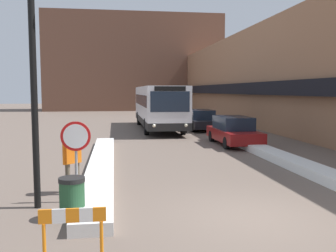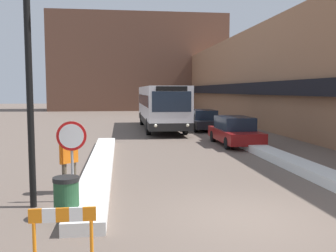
{
  "view_description": "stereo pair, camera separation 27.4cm",
  "coord_description": "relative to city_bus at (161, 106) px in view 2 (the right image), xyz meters",
  "views": [
    {
      "loc": [
        -3.11,
        -7.94,
        2.88
      ],
      "look_at": [
        -0.74,
        8.47,
        1.32
      ],
      "focal_mm": 40.0,
      "sensor_mm": 36.0,
      "label": 1
    },
    {
      "loc": [
        -2.83,
        -7.97,
        2.88
      ],
      "look_at": [
        -0.74,
        8.47,
        1.32
      ],
      "focal_mm": 40.0,
      "sensor_mm": 36.0,
      "label": 2
    }
  ],
  "objects": [
    {
      "name": "ground_plane",
      "position": [
        -0.19,
        -20.0,
        -1.75
      ],
      "size": [
        160.0,
        160.0,
        0.0
      ],
      "primitive_type": "plane",
      "color": "#66564C"
    },
    {
      "name": "building_row_right",
      "position": [
        9.78,
        4.0,
        2.19
      ],
      "size": [
        5.5,
        60.0,
        7.89
      ],
      "color": "#996B4C",
      "rests_on": "ground_plane"
    },
    {
      "name": "building_backdrop_far",
      "position": [
        -0.19,
        29.67,
        5.29
      ],
      "size": [
        26.0,
        8.0,
        14.07
      ],
      "color": "brown",
      "rests_on": "ground_plane"
    },
    {
      "name": "snow_bank_left",
      "position": [
        -3.79,
        -13.99,
        -1.6
      ],
      "size": [
        0.9,
        13.4,
        0.29
      ],
      "color": "silver",
      "rests_on": "ground_plane"
    },
    {
      "name": "snow_bank_right",
      "position": [
        3.41,
        -13.24,
        -1.58
      ],
      "size": [
        0.9,
        13.52,
        0.33
      ],
      "color": "silver",
      "rests_on": "ground_plane"
    },
    {
      "name": "city_bus",
      "position": [
        0.0,
        0.0,
        0.0
      ],
      "size": [
        2.72,
        12.11,
        3.19
      ],
      "color": "silver",
      "rests_on": "ground_plane"
    },
    {
      "name": "parked_car_front",
      "position": [
        3.01,
        -8.76,
        -1.0
      ],
      "size": [
        1.86,
        4.62,
        1.51
      ],
      "color": "maroon",
      "rests_on": "ground_plane"
    },
    {
      "name": "parked_car_middle",
      "position": [
        3.01,
        -1.15,
        -1.01
      ],
      "size": [
        1.91,
        4.4,
        1.49
      ],
      "color": "black",
      "rests_on": "ground_plane"
    },
    {
      "name": "stop_sign",
      "position": [
        -4.28,
        -18.23,
        -0.23
      ],
      "size": [
        0.76,
        0.08,
        2.11
      ],
      "color": "gray",
      "rests_on": "ground_plane"
    },
    {
      "name": "street_lamp",
      "position": [
        -4.91,
        -18.55,
        2.19
      ],
      "size": [
        1.46,
        0.36,
        6.35
      ],
      "color": "black",
      "rests_on": "ground_plane"
    },
    {
      "name": "pedestrian",
      "position": [
        -4.47,
        -17.35,
        -0.69
      ],
      "size": [
        0.5,
        0.46,
        1.76
      ],
      "rotation": [
        0.0,
        0.0,
        0.66
      ],
      "color": "brown",
      "rests_on": "ground_plane"
    },
    {
      "name": "trash_bin",
      "position": [
        -4.25,
        -19.51,
        -1.27
      ],
      "size": [
        0.59,
        0.59,
        0.95
      ],
      "color": "#234C2D",
      "rests_on": "ground_plane"
    },
    {
      "name": "construction_barricade",
      "position": [
        -4.0,
        -21.74,
        -1.08
      ],
      "size": [
        1.1,
        0.06,
        0.94
      ],
      "color": "orange",
      "rests_on": "ground_plane"
    }
  ]
}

